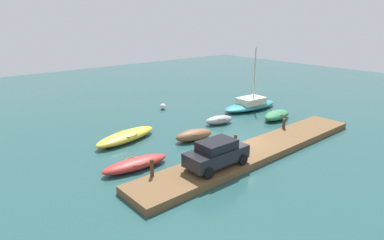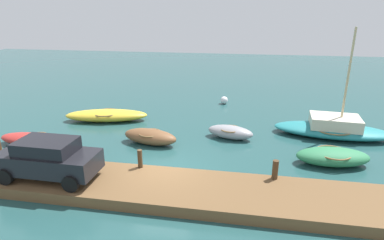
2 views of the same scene
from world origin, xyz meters
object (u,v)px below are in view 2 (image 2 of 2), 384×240
at_px(dinghy_grey, 230,132).
at_px(parked_car, 48,158).
at_px(sailboat_teal, 333,128).
at_px(mooring_post_mid_east, 275,170).
at_px(rowboat_green, 333,156).
at_px(mooring_post_mid_west, 140,159).
at_px(motorboat_yellow, 107,115).
at_px(rowboat_brown, 150,137).
at_px(marker_buoy, 224,100).
at_px(rowboat_red, 36,140).

relative_size(dinghy_grey, parked_car, 0.70).
xyz_separation_m(sailboat_teal, parked_car, (-12.48, -7.82, 0.80)).
height_order(mooring_post_mid_east, parked_car, parked_car).
xyz_separation_m(rowboat_green, mooring_post_mid_west, (-8.39, -2.63, 0.45)).
relative_size(motorboat_yellow, rowboat_brown, 1.72).
relative_size(rowboat_brown, dinghy_grey, 1.16).
xyz_separation_m(dinghy_grey, marker_buoy, (-0.88, 6.93, -0.08)).
height_order(rowboat_brown, parked_car, parked_car).
bearing_deg(mooring_post_mid_east, marker_buoy, 103.75).
distance_m(rowboat_green, parked_car, 12.37).
bearing_deg(rowboat_red, dinghy_grey, 20.25).
relative_size(mooring_post_mid_east, parked_car, 0.20).
relative_size(rowboat_red, mooring_post_mid_west, 5.40).
bearing_deg(motorboat_yellow, rowboat_green, -28.46).
relative_size(rowboat_red, parked_car, 1.10).
relative_size(motorboat_yellow, dinghy_grey, 1.98).
relative_size(motorboat_yellow, mooring_post_mid_west, 6.83).
bearing_deg(mooring_post_mid_west, rowboat_brown, 100.53).
bearing_deg(rowboat_green, mooring_post_mid_east, -143.00).
bearing_deg(mooring_post_mid_west, rowboat_green, 17.42).
bearing_deg(marker_buoy, sailboat_teal, -40.40).
relative_size(dinghy_grey, sailboat_teal, 0.42).
relative_size(mooring_post_mid_east, marker_buoy, 1.36).
height_order(mooring_post_mid_west, parked_car, parked_car).
bearing_deg(parked_car, sailboat_teal, 32.88).
distance_m(rowboat_green, mooring_post_mid_west, 8.81).
distance_m(rowboat_green, rowboat_red, 14.91).
xyz_separation_m(rowboat_brown, parked_car, (-2.59, -4.96, 0.87)).
bearing_deg(marker_buoy, motorboat_yellow, -143.54).
height_order(rowboat_green, rowboat_red, rowboat_green).
distance_m(rowboat_brown, mooring_post_mid_west, 3.59).
height_order(dinghy_grey, sailboat_teal, sailboat_teal).
bearing_deg(mooring_post_mid_east, rowboat_red, 169.83).
bearing_deg(dinghy_grey, rowboat_green, -13.04).
relative_size(rowboat_red, marker_buoy, 7.51).
bearing_deg(motorboat_yellow, mooring_post_mid_west, -66.81).
bearing_deg(marker_buoy, dinghy_grey, -82.78).
bearing_deg(rowboat_green, marker_buoy, 115.47).
height_order(sailboat_teal, marker_buoy, sailboat_teal).
distance_m(mooring_post_mid_west, marker_buoy, 12.28).
xyz_separation_m(rowboat_green, mooring_post_mid_east, (-2.81, -2.63, 0.44)).
bearing_deg(sailboat_teal, rowboat_green, -97.63).
distance_m(mooring_post_mid_east, parked_car, 8.96).
xyz_separation_m(rowboat_red, sailboat_teal, (15.75, 4.20, 0.14)).
relative_size(sailboat_teal, parked_car, 1.66).
bearing_deg(rowboat_brown, mooring_post_mid_east, -18.88).
bearing_deg(rowboat_green, mooring_post_mid_west, -168.69).
height_order(mooring_post_mid_west, mooring_post_mid_east, mooring_post_mid_west).
xyz_separation_m(mooring_post_mid_west, parked_car, (-3.25, -1.45, 0.44)).
xyz_separation_m(rowboat_green, motorboat_yellow, (-12.95, 4.02, -0.02)).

